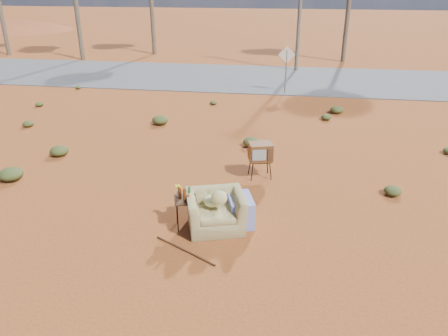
# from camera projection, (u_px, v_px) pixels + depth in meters

# --- Properties ---
(ground) EXTENTS (140.00, 140.00, 0.00)m
(ground) POSITION_uv_depth(u_px,v_px,m) (205.00, 217.00, 10.13)
(ground) COLOR #994C1E
(ground) RESTS_ON ground
(highway) EXTENTS (140.00, 7.00, 0.04)m
(highway) POSITION_uv_depth(u_px,v_px,m) (258.00, 78.00, 23.68)
(highway) COLOR #565659
(highway) RESTS_ON ground
(armchair) EXTENTS (1.60, 1.32, 1.09)m
(armchair) POSITION_uv_depth(u_px,v_px,m) (220.00, 206.00, 9.53)
(armchair) COLOR #90814F
(armchair) RESTS_ON ground
(tv_unit) EXTENTS (0.73, 0.64, 1.00)m
(tv_unit) POSITION_uv_depth(u_px,v_px,m) (260.00, 152.00, 11.82)
(tv_unit) COLOR black
(tv_unit) RESTS_ON ground
(side_table) EXTENTS (0.61, 0.61, 0.98)m
(side_table) POSITION_uv_depth(u_px,v_px,m) (184.00, 197.00, 9.45)
(side_table) COLOR #3B2815
(side_table) RESTS_ON ground
(rusty_bar) EXTENTS (1.41, 0.83, 0.04)m
(rusty_bar) POSITION_uv_depth(u_px,v_px,m) (185.00, 250.00, 8.84)
(rusty_bar) COLOR #4F2B15
(rusty_bar) RESTS_ON ground
(road_sign) EXTENTS (0.78, 0.06, 2.19)m
(road_sign) POSITION_uv_depth(u_px,v_px,m) (286.00, 61.00, 20.15)
(road_sign) COLOR brown
(road_sign) RESTS_ON ground
(scrub_patch) EXTENTS (17.49, 8.07, 0.33)m
(scrub_patch) POSITION_uv_depth(u_px,v_px,m) (206.00, 143.00, 14.17)
(scrub_patch) COLOR #424920
(scrub_patch) RESTS_ON ground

